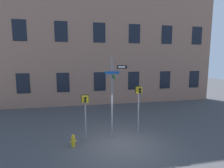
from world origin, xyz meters
TOP-DOWN VIEW (x-y plane):
  - ground_plane at (0.00, 0.00)m, footprint 60.00×60.00m
  - building_facade at (-0.00, 8.62)m, footprint 24.00×0.64m
  - street_sign_pole at (-0.25, 0.82)m, footprint 1.20×1.00m
  - pedestrian_signal_left at (-1.78, 0.65)m, footprint 0.41×0.40m
  - pedestrian_signal_right at (1.36, 1.20)m, footprint 0.38×0.40m
  - fire_hydrant at (-2.44, 0.26)m, footprint 0.35×0.19m

SIDE VIEW (x-z plane):
  - ground_plane at x=0.00m, z-range 0.00..0.00m
  - fire_hydrant at x=-2.44m, z-range -0.01..0.64m
  - pedestrian_signal_left at x=-1.78m, z-range 0.73..3.29m
  - pedestrian_signal_right at x=1.36m, z-range 0.78..3.62m
  - street_sign_pole at x=-0.25m, z-range 0.38..4.80m
  - building_facade at x=0.00m, z-range 0.00..13.77m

